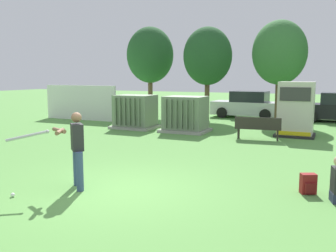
{
  "coord_description": "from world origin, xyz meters",
  "views": [
    {
      "loc": [
        4.33,
        -6.78,
        2.55
      ],
      "look_at": [
        -0.37,
        3.5,
        1.0
      ],
      "focal_mm": 39.34,
      "sensor_mm": 36.0,
      "label": 1
    }
  ],
  "objects_px": {
    "generator_enclosure": "(296,110)",
    "park_bench": "(258,127)",
    "parked_car_leftmost": "(248,105)",
    "batter": "(75,146)",
    "transformer_west": "(135,112)",
    "transformer_mid_west": "(185,115)",
    "sports_ball": "(13,195)",
    "backpack": "(308,184)"
  },
  "relations": [
    {
      "from": "transformer_west",
      "to": "transformer_mid_west",
      "type": "relative_size",
      "value": 1.0
    },
    {
      "from": "transformer_mid_west",
      "to": "park_bench",
      "type": "distance_m",
      "value": 3.56
    },
    {
      "from": "parked_car_leftmost",
      "to": "park_bench",
      "type": "bearing_deg",
      "value": -74.67
    },
    {
      "from": "sports_ball",
      "to": "backpack",
      "type": "relative_size",
      "value": 0.2
    },
    {
      "from": "transformer_mid_west",
      "to": "generator_enclosure",
      "type": "height_order",
      "value": "generator_enclosure"
    },
    {
      "from": "batter",
      "to": "parked_car_leftmost",
      "type": "height_order",
      "value": "batter"
    },
    {
      "from": "parked_car_leftmost",
      "to": "backpack",
      "type": "bearing_deg",
      "value": -72.52
    },
    {
      "from": "generator_enclosure",
      "to": "park_bench",
      "type": "bearing_deg",
      "value": -128.84
    },
    {
      "from": "generator_enclosure",
      "to": "sports_ball",
      "type": "bearing_deg",
      "value": -113.08
    },
    {
      "from": "transformer_west",
      "to": "transformer_mid_west",
      "type": "bearing_deg",
      "value": -1.04
    },
    {
      "from": "batter",
      "to": "parked_car_leftmost",
      "type": "distance_m",
      "value": 15.93
    },
    {
      "from": "transformer_mid_west",
      "to": "park_bench",
      "type": "relative_size",
      "value": 1.15
    },
    {
      "from": "batter",
      "to": "sports_ball",
      "type": "distance_m",
      "value": 1.63
    },
    {
      "from": "transformer_mid_west",
      "to": "batter",
      "type": "xyz_separation_m",
      "value": [
        0.94,
        -9.02,
        0.19
      ]
    },
    {
      "from": "backpack",
      "to": "generator_enclosure",
      "type": "bearing_deg",
      "value": 97.62
    },
    {
      "from": "sports_ball",
      "to": "backpack",
      "type": "bearing_deg",
      "value": 26.63
    },
    {
      "from": "sports_ball",
      "to": "parked_car_leftmost",
      "type": "distance_m",
      "value": 17.04
    },
    {
      "from": "backpack",
      "to": "parked_car_leftmost",
      "type": "distance_m",
      "value": 14.83
    },
    {
      "from": "generator_enclosure",
      "to": "batter",
      "type": "distance_m",
      "value": 10.46
    },
    {
      "from": "transformer_west",
      "to": "backpack",
      "type": "distance_m",
      "value": 11.17
    },
    {
      "from": "transformer_west",
      "to": "batter",
      "type": "distance_m",
      "value": 9.76
    },
    {
      "from": "transformer_mid_west",
      "to": "generator_enclosure",
      "type": "bearing_deg",
      "value": 8.78
    },
    {
      "from": "park_bench",
      "to": "parked_car_leftmost",
      "type": "height_order",
      "value": "parked_car_leftmost"
    },
    {
      "from": "batter",
      "to": "backpack",
      "type": "xyz_separation_m",
      "value": [
        4.85,
        1.78,
        -0.76
      ]
    },
    {
      "from": "transformer_west",
      "to": "sports_ball",
      "type": "xyz_separation_m",
      "value": [
        2.77,
        -10.13,
        -0.74
      ]
    },
    {
      "from": "transformer_mid_west",
      "to": "batter",
      "type": "distance_m",
      "value": 9.07
    },
    {
      "from": "parked_car_leftmost",
      "to": "batter",
      "type": "bearing_deg",
      "value": -91.42
    },
    {
      "from": "park_bench",
      "to": "transformer_west",
      "type": "bearing_deg",
      "value": 171.71
    },
    {
      "from": "park_bench",
      "to": "backpack",
      "type": "bearing_deg",
      "value": -69.98
    },
    {
      "from": "batter",
      "to": "backpack",
      "type": "height_order",
      "value": "batter"
    },
    {
      "from": "generator_enclosure",
      "to": "sports_ball",
      "type": "xyz_separation_m",
      "value": [
        -4.6,
        -10.81,
        -1.09
      ]
    },
    {
      "from": "backpack",
      "to": "transformer_west",
      "type": "bearing_deg",
      "value": 139.21
    },
    {
      "from": "generator_enclosure",
      "to": "park_bench",
      "type": "height_order",
      "value": "generator_enclosure"
    },
    {
      "from": "transformer_mid_west",
      "to": "sports_ball",
      "type": "distance_m",
      "value": 10.11
    },
    {
      "from": "transformer_mid_west",
      "to": "sports_ball",
      "type": "bearing_deg",
      "value": -89.37
    },
    {
      "from": "transformer_mid_west",
      "to": "sports_ball",
      "type": "xyz_separation_m",
      "value": [
        0.11,
        -10.08,
        -0.74
      ]
    },
    {
      "from": "transformer_mid_west",
      "to": "parked_car_leftmost",
      "type": "distance_m",
      "value": 7.03
    },
    {
      "from": "transformer_mid_west",
      "to": "transformer_west",
      "type": "bearing_deg",
      "value": 178.96
    },
    {
      "from": "transformer_mid_west",
      "to": "backpack",
      "type": "distance_m",
      "value": 9.28
    },
    {
      "from": "sports_ball",
      "to": "transformer_west",
      "type": "bearing_deg",
      "value": 105.31
    },
    {
      "from": "transformer_west",
      "to": "generator_enclosure",
      "type": "relative_size",
      "value": 0.91
    },
    {
      "from": "generator_enclosure",
      "to": "transformer_mid_west",
      "type": "bearing_deg",
      "value": -171.22
    }
  ]
}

